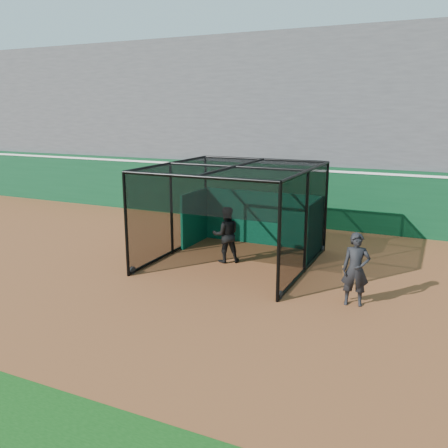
% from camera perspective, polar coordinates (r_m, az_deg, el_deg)
% --- Properties ---
extents(ground, '(120.00, 120.00, 0.00)m').
position_cam_1_polar(ground, '(12.87, -5.04, -7.83)').
color(ground, brown).
rests_on(ground, ground).
extents(outfield_wall, '(50.00, 0.50, 2.50)m').
position_cam_1_polar(outfield_wall, '(20.09, 7.06, 3.68)').
color(outfield_wall, '#0A3B1E').
rests_on(outfield_wall, ground).
extents(grandstand, '(50.00, 7.85, 8.95)m').
position_cam_1_polar(grandstand, '(23.43, 10.22, 12.79)').
color(grandstand, '#4C4C4F').
rests_on(grandstand, ground).
extents(batting_cage, '(4.62, 5.03, 3.02)m').
position_cam_1_polar(batting_cage, '(14.65, 1.29, 1.02)').
color(batting_cage, black).
rests_on(batting_cage, ground).
extents(batter, '(1.09, 1.03, 1.77)m').
position_cam_1_polar(batter, '(14.83, 0.24, -1.29)').
color(batter, black).
rests_on(batter, ground).
extents(on_deck_player, '(0.74, 0.56, 1.82)m').
position_cam_1_polar(on_deck_player, '(11.98, 15.56, -5.30)').
color(on_deck_player, black).
rests_on(on_deck_player, ground).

